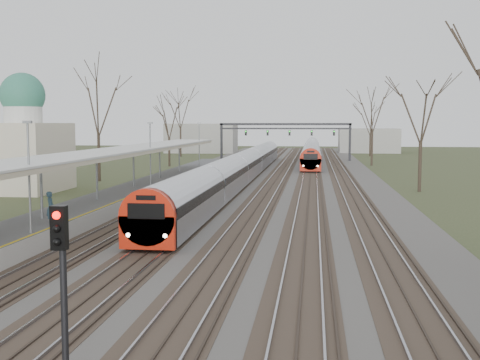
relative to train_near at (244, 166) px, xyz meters
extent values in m
cube|color=#474442|center=(2.50, 3.12, -1.43)|extent=(24.00, 160.00, 0.10)
cube|color=#4C3828|center=(-3.50, 3.12, -1.39)|extent=(2.60, 160.00, 0.06)
cube|color=gray|center=(-4.22, 3.12, -1.32)|extent=(0.07, 160.00, 0.12)
cube|color=gray|center=(-2.78, 3.12, -1.32)|extent=(0.07, 160.00, 0.12)
cube|color=#4C3828|center=(0.00, 3.12, -1.39)|extent=(2.60, 160.00, 0.06)
cube|color=gray|center=(-0.72, 3.12, -1.32)|extent=(0.07, 160.00, 0.12)
cube|color=gray|center=(0.72, 3.12, -1.32)|extent=(0.07, 160.00, 0.12)
cube|color=#4C3828|center=(3.50, 3.12, -1.39)|extent=(2.60, 160.00, 0.06)
cube|color=gray|center=(2.78, 3.12, -1.32)|extent=(0.07, 160.00, 0.12)
cube|color=gray|center=(4.22, 3.12, -1.32)|extent=(0.07, 160.00, 0.12)
cube|color=#4C3828|center=(7.00, 3.12, -1.39)|extent=(2.60, 160.00, 0.06)
cube|color=gray|center=(6.28, 3.12, -1.32)|extent=(0.07, 160.00, 0.12)
cube|color=gray|center=(7.72, 3.12, -1.32)|extent=(0.07, 160.00, 0.12)
cube|color=#4C3828|center=(10.50, 3.12, -1.39)|extent=(2.60, 160.00, 0.06)
cube|color=gray|center=(9.78, 3.12, -1.32)|extent=(0.07, 160.00, 0.12)
cube|color=gray|center=(11.22, 3.12, -1.32)|extent=(0.07, 160.00, 0.12)
cube|color=#9E9B93|center=(-6.55, -14.38, -0.98)|extent=(3.50, 69.00, 1.00)
cylinder|color=slate|center=(-6.55, -33.88, 1.02)|extent=(0.14, 0.14, 3.00)
cylinder|color=slate|center=(-6.55, -25.88, 1.02)|extent=(0.14, 0.14, 3.00)
cylinder|color=slate|center=(-6.55, -17.88, 1.02)|extent=(0.14, 0.14, 3.00)
cylinder|color=slate|center=(-6.55, -9.88, 1.02)|extent=(0.14, 0.14, 3.00)
cylinder|color=slate|center=(-6.55, -1.88, 1.02)|extent=(0.14, 0.14, 3.00)
cube|color=silver|center=(-6.55, -18.88, 2.57)|extent=(4.10, 50.00, 0.12)
cube|color=#C4B898|center=(-6.55, -18.88, 2.40)|extent=(4.10, 50.00, 0.25)
cube|color=beige|center=(-19.50, -13.88, 1.52)|extent=(10.00, 8.00, 6.00)
cylinder|color=silver|center=(-17.50, -13.88, 5.72)|extent=(3.20, 3.20, 2.50)
sphere|color=#2E7462|center=(-17.50, -13.88, 6.92)|extent=(3.80, 3.80, 3.80)
cube|color=black|center=(-7.50, 33.12, 1.52)|extent=(0.35, 0.35, 6.00)
cube|color=black|center=(13.00, 33.12, 1.52)|extent=(0.35, 0.35, 6.00)
cube|color=black|center=(2.75, 33.12, 4.42)|extent=(21.00, 0.35, 0.35)
cube|color=black|center=(2.75, 33.12, 3.72)|extent=(21.00, 0.25, 0.25)
cube|color=black|center=(-3.50, 32.92, 3.02)|extent=(0.32, 0.22, 0.85)
sphere|color=#0CFF19|center=(-3.50, 32.78, 3.27)|extent=(0.16, 0.16, 0.16)
cube|color=black|center=(0.00, 32.92, 3.02)|extent=(0.32, 0.22, 0.85)
sphere|color=#0CFF19|center=(0.00, 32.78, 3.27)|extent=(0.16, 0.16, 0.16)
cube|color=black|center=(3.50, 32.92, 3.02)|extent=(0.32, 0.22, 0.85)
sphere|color=#0CFF19|center=(3.50, 32.78, 3.27)|extent=(0.16, 0.16, 0.16)
cube|color=black|center=(7.00, 32.92, 3.02)|extent=(0.32, 0.22, 0.85)
sphere|color=#0CFF19|center=(7.00, 32.78, 3.27)|extent=(0.16, 0.16, 0.16)
cube|color=black|center=(10.50, 32.92, 3.02)|extent=(0.32, 0.22, 0.85)
sphere|color=#0CFF19|center=(10.50, 32.78, 3.27)|extent=(0.16, 0.16, 0.16)
cylinder|color=#2D231C|center=(-14.50, -3.88, 1.00)|extent=(0.30, 0.30, 4.95)
cylinder|color=#2D231C|center=(16.50, -9.88, 0.77)|extent=(0.30, 0.30, 4.50)
cube|color=#B3B5BE|center=(0.00, 0.24, -0.38)|extent=(2.55, 75.00, 1.60)
cylinder|color=#B3B5BE|center=(0.00, 0.24, 0.27)|extent=(2.60, 74.70, 2.60)
cube|color=black|center=(0.00, 0.24, 0.37)|extent=(2.62, 74.40, 0.55)
cube|color=red|center=(0.00, -37.16, -0.43)|extent=(2.55, 0.50, 1.50)
cylinder|color=red|center=(0.00, -37.11, 0.27)|extent=(2.60, 0.60, 2.60)
cube|color=black|center=(0.00, -37.38, 0.57)|extent=(1.70, 0.12, 0.70)
sphere|color=white|center=(-0.85, -37.36, -0.53)|extent=(0.22, 0.22, 0.22)
sphere|color=white|center=(0.85, -37.36, -0.53)|extent=(0.22, 0.22, 0.22)
cube|color=black|center=(0.00, 0.24, -1.30)|extent=(1.80, 74.00, 0.35)
cube|color=#B3B5BE|center=(7.00, 38.78, -0.38)|extent=(2.55, 60.00, 1.60)
cylinder|color=#B3B5BE|center=(7.00, 38.78, 0.27)|extent=(2.60, 59.70, 2.60)
cube|color=black|center=(7.00, 38.78, 0.37)|extent=(2.62, 59.40, 0.55)
cube|color=red|center=(7.00, 8.88, -0.43)|extent=(2.55, 0.50, 1.50)
cylinder|color=red|center=(7.00, 8.93, 0.27)|extent=(2.60, 0.60, 2.60)
cube|color=black|center=(7.00, 8.66, 0.57)|extent=(1.70, 0.12, 0.70)
sphere|color=white|center=(6.15, 8.68, -0.53)|extent=(0.22, 0.22, 0.22)
sphere|color=white|center=(7.85, 8.68, -0.53)|extent=(0.22, 0.22, 0.22)
cube|color=black|center=(7.00, 38.78, -1.30)|extent=(1.80, 59.00, 0.35)
imported|color=#28404E|center=(-5.44, -35.28, 0.33)|extent=(0.59, 0.70, 1.62)
cylinder|color=black|center=(1.75, -50.35, 0.52)|extent=(0.16, 0.16, 4.00)
cube|color=black|center=(1.75, -50.50, 2.12)|extent=(0.35, 0.22, 1.00)
sphere|color=#FF0C05|center=(1.75, -50.63, 2.42)|extent=(0.18, 0.18, 0.18)
camera|label=1|loc=(7.39, -63.18, 4.43)|focal=45.00mm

